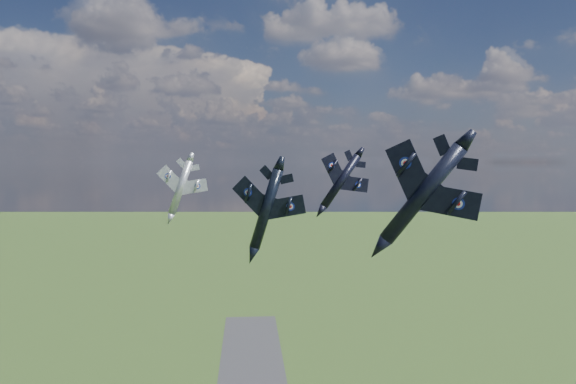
{
  "coord_description": "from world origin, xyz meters",
  "views": [
    {
      "loc": [
        -1.89,
        -67.12,
        88.31
      ],
      "look_at": [
        4.02,
        13.16,
        84.05
      ],
      "focal_mm": 35.0,
      "sensor_mm": 36.0,
      "label": 1
    }
  ],
  "objects_px": {
    "jet_right_navy": "(423,194)",
    "jet_left_silver": "(181,187)",
    "jet_high_navy": "(341,181)",
    "jet_lead_navy": "(266,209)"
  },
  "relations": [
    {
      "from": "jet_right_navy",
      "to": "jet_high_navy",
      "type": "bearing_deg",
      "value": 115.33
    },
    {
      "from": "jet_high_navy",
      "to": "jet_left_silver",
      "type": "height_order",
      "value": "jet_high_navy"
    },
    {
      "from": "jet_high_navy",
      "to": "jet_left_silver",
      "type": "relative_size",
      "value": 1.08
    },
    {
      "from": "jet_right_navy",
      "to": "jet_left_silver",
      "type": "bearing_deg",
      "value": 145.84
    },
    {
      "from": "jet_high_navy",
      "to": "jet_left_silver",
      "type": "bearing_deg",
      "value": 163.86
    },
    {
      "from": "jet_right_navy",
      "to": "jet_left_silver",
      "type": "relative_size",
      "value": 1.17
    },
    {
      "from": "jet_left_silver",
      "to": "jet_high_navy",
      "type": "bearing_deg",
      "value": -12.95
    },
    {
      "from": "jet_lead_navy",
      "to": "jet_high_navy",
      "type": "height_order",
      "value": "jet_high_navy"
    },
    {
      "from": "jet_lead_navy",
      "to": "jet_right_navy",
      "type": "xyz_separation_m",
      "value": [
        13.57,
        -29.95,
        3.75
      ]
    },
    {
      "from": "jet_lead_navy",
      "to": "jet_high_navy",
      "type": "bearing_deg",
      "value": 56.04
    }
  ]
}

